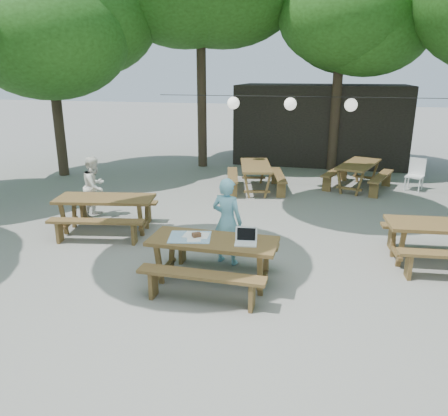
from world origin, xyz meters
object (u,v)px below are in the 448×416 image
woman (227,221)px  second_person (95,187)px  main_picnic_table (213,261)px  picnic_table_nw (106,214)px  plastic_chair (414,181)px

woman → second_person: (-3.61, 1.83, -0.07)m
main_picnic_table → second_person: size_ratio=1.43×
woman → picnic_table_nw: bearing=-3.8°
woman → plastic_chair: size_ratio=1.71×
picnic_table_nw → plastic_chair: bearing=26.5°
second_person → plastic_chair: (7.59, 4.31, -0.44)m
second_person → picnic_table_nw: bearing=-139.3°
main_picnic_table → picnic_table_nw: 3.31m
woman → second_person: 4.04m
picnic_table_nw → main_picnic_table: bearing=-42.6°
woman → second_person: size_ratio=1.10×
woman → second_person: woman is taller
main_picnic_table → picnic_table_nw: (-2.82, 1.74, 0.00)m
picnic_table_nw → second_person: 1.24m
main_picnic_table → woman: (0.02, 0.83, 0.38)m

